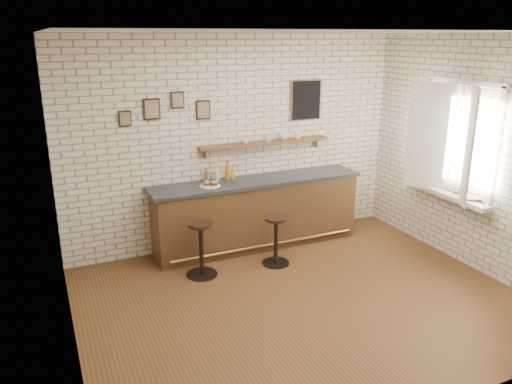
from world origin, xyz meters
The scene contains 21 objects.
ground centered at (0.00, 0.00, 0.00)m, with size 5.00×5.00×0.00m, color brown.
bar_counter centered at (0.18, 1.70, 0.51)m, with size 3.10×0.65×1.01m.
sandwich_plate centered at (-0.55, 1.65, 1.02)m, with size 0.28×0.28×0.01m, color white.
ciabatta_sandwich centered at (-0.54, 1.65, 1.05)m, with size 0.21×0.15×0.07m.
potato_chips centered at (-0.56, 1.64, 1.02)m, with size 0.25×0.17×0.00m.
bitters_bottle_brown centered at (-0.51, 1.89, 1.09)m, with size 0.06×0.06×0.19m.
bitters_bottle_white centered at (-0.35, 1.89, 1.10)m, with size 0.06×0.06×0.22m.
bitters_bottle_amber centered at (-0.20, 1.89, 1.12)m, with size 0.06×0.06×0.26m.
condiment_bottle_yellow centered at (-0.11, 1.89, 1.08)m, with size 0.06×0.06×0.18m.
bar_stool_left centered at (-0.87, 1.11, 0.39)m, with size 0.40×0.40×0.72m.
bar_stool_right centered at (0.15, 1.02, 0.36)m, with size 0.37×0.37×0.67m.
wall_shelf centered at (0.40, 1.90, 1.48)m, with size 2.00×0.18×0.18m.
shelf_cup_a centered at (0.09, 1.90, 1.54)m, with size 0.11×0.11×0.09m, color white.
shelf_cup_b centered at (0.45, 1.90, 1.54)m, with size 0.10×0.10×0.09m, color white.
shelf_cup_c centered at (0.70, 1.90, 1.55)m, with size 0.13×0.13×0.11m, color white.
shelf_cup_d centered at (0.93, 1.90, 1.55)m, with size 0.11×0.11×0.10m, color white.
back_wall_decor centered at (0.23, 1.98, 2.05)m, with size 2.96×0.02×0.56m.
window_sill centered at (2.40, 0.30, 0.90)m, with size 0.20×1.35×0.06m.
casement_window centered at (2.36, 0.30, 1.65)m, with size 0.40×1.30×1.56m.
book_lower centered at (2.38, 0.01, 0.94)m, with size 0.16×0.21×0.02m, color tan.
book_upper centered at (2.38, 0.01, 0.96)m, with size 0.18×0.25×0.02m, color tan.
Camera 1 is at (-2.62, -4.52, 2.97)m, focal length 35.00 mm.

